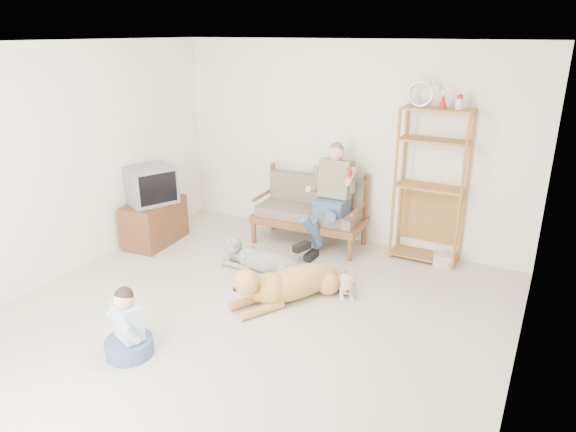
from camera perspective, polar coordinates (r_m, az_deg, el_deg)
The scene contains 16 objects.
floor at distance 5.25m, azimuth -5.86°, elevation -12.36°, with size 5.50×5.50×0.00m, color beige.
ceiling at distance 4.45m, azimuth -7.14°, elevation 18.54°, with size 5.50×5.50×0.00m, color white.
wall_back at distance 7.03m, azimuth 6.49°, elevation 7.93°, with size 5.00×5.00×0.00m, color white.
wall_left at distance 6.40m, azimuth -25.27°, elevation 4.94°, with size 5.50×5.50×0.00m, color white.
wall_right at distance 3.91m, azimuth 25.40°, elevation -3.84°, with size 5.50×5.50×0.00m, color white.
loveseat at distance 7.05m, azimuth 2.59°, elevation 0.77°, with size 1.54×0.78×0.95m.
man at distance 6.65m, azimuth 4.30°, elevation 1.19°, with size 0.55×0.79×1.28m.
etagere at distance 6.58m, azimuth 15.51°, elevation 3.31°, with size 0.86×0.38×2.25m.
book_stack at distance 6.76m, azimuth 16.89°, elevation -4.71°, with size 0.25×0.18×0.16m, color silver.
tv_stand at distance 7.33m, azimuth -14.62°, elevation -0.65°, with size 0.59×0.95×0.60m.
crt_tv at distance 7.12m, azimuth -14.99°, elevation 3.37°, with size 0.68×0.74×0.50m.
wall_outlet at distance 7.83m, azimuth -2.33°, elevation 1.33°, with size 0.12×0.02×0.08m, color silver.
golden_retriever at distance 5.63m, azimuth -0.23°, elevation -7.53°, with size 0.90×1.49×0.49m.
shaggy_dog at distance 6.34m, azimuth -3.21°, elevation -4.76°, with size 1.28×0.34×0.38m.
terrier at distance 5.86m, azimuth 6.41°, elevation -7.62°, with size 0.36×0.56×0.23m.
child at distance 4.96m, azimuth -17.35°, elevation -12.07°, with size 0.43×0.43×0.68m.
Camera 1 is at (2.57, -3.63, 2.80)m, focal length 32.00 mm.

